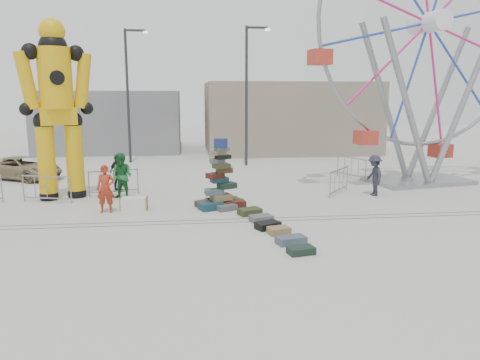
{
  "coord_description": "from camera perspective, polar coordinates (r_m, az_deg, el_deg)",
  "views": [
    {
      "loc": [
        -0.53,
        -14.36,
        4.23
      ],
      "look_at": [
        1.3,
        1.54,
        1.26
      ],
      "focal_mm": 35.0,
      "sensor_mm": 36.0,
      "label": 1
    }
  ],
  "objects": [
    {
      "name": "pedestrian_black",
      "position": [
        20.96,
        -14.66,
        0.84
      ],
      "size": [
        0.98,
        0.96,
        1.65
      ],
      "primitive_type": "imported",
      "rotation": [
        0.0,
        0.0,
        2.39
      ],
      "color": "black",
      "rests_on": "ground"
    },
    {
      "name": "track_line_far",
      "position": [
        15.94,
        -4.45,
        -4.88
      ],
      "size": [
        40.0,
        0.04,
        0.01
      ],
      "primitive_type": "cube",
      "color": "#47443F",
      "rests_on": "ground"
    },
    {
      "name": "suitcase_tower",
      "position": [
        17.54,
        -2.42,
        -1.0
      ],
      "size": [
        1.96,
        1.69,
        2.6
      ],
      "rotation": [
        0.0,
        0.0,
        0.31
      ],
      "color": "#183F4A",
      "rests_on": "ground"
    },
    {
      "name": "ground",
      "position": [
        14.98,
        -4.3,
        -5.91
      ],
      "size": [
        90.0,
        90.0,
        0.0
      ],
      "primitive_type": "plane",
      "color": "#9E9E99",
      "rests_on": "ground"
    },
    {
      "name": "track_line_near",
      "position": [
        15.55,
        -4.39,
        -5.27
      ],
      "size": [
        40.0,
        0.04,
        0.01
      ],
      "primitive_type": "cube",
      "color": "#47443F",
      "rests_on": "ground"
    },
    {
      "name": "steamer_trunk",
      "position": [
        17.68,
        -12.81,
        -2.83
      ],
      "size": [
        0.98,
        0.57,
        0.45
      ],
      "primitive_type": "cube",
      "rotation": [
        0.0,
        0.0,
        -0.01
      ],
      "color": "silver",
      "rests_on": "ground"
    },
    {
      "name": "barricade_wheel_back",
      "position": [
        24.14,
        13.41,
        1.47
      ],
      "size": [
        0.87,
        1.88,
        1.1
      ],
      "primitive_type": null,
      "rotation": [
        0.0,
        0.0,
        -1.17
      ],
      "color": "gray",
      "rests_on": "ground"
    },
    {
      "name": "crash_test_dummy",
      "position": [
        20.03,
        -21.42,
        8.71
      ],
      "size": [
        2.86,
        1.5,
        7.29
      ],
      "rotation": [
        0.0,
        0.0,
        0.37
      ],
      "color": "black",
      "rests_on": "ground"
    },
    {
      "name": "row_case_5",
      "position": [
        12.73,
        7.45,
        -8.5
      ],
      "size": [
        0.78,
        0.58,
        0.2
      ],
      "primitive_type": "cube",
      "rotation": [
        0.0,
        0.0,
        0.2
      ],
      "color": "black",
      "rests_on": "ground"
    },
    {
      "name": "lamp_post_left",
      "position": [
        29.55,
        -13.38,
        10.74
      ],
      "size": [
        1.41,
        0.25,
        8.0
      ],
      "color": "#2D2D30",
      "rests_on": "ground"
    },
    {
      "name": "row_case_3",
      "position": [
        14.38,
        4.77,
        -6.16
      ],
      "size": [
        0.74,
        0.6,
        0.22
      ],
      "primitive_type": "cube",
      "rotation": [
        0.0,
        0.0,
        0.24
      ],
      "color": "olive",
      "rests_on": "ground"
    },
    {
      "name": "pedestrian_green",
      "position": [
        19.45,
        -14.2,
        0.46
      ],
      "size": [
        1.14,
        1.05,
        1.88
      ],
      "primitive_type": "imported",
      "rotation": [
        0.0,
        0.0,
        -0.47
      ],
      "color": "#1A682C",
      "rests_on": "ground"
    },
    {
      "name": "row_case_4",
      "position": [
        13.53,
        6.24,
        -7.28
      ],
      "size": [
        0.93,
        0.66,
        0.22
      ],
      "primitive_type": "cube",
      "rotation": [
        0.0,
        0.0,
        0.26
      ],
      "color": "#455563",
      "rests_on": "ground"
    },
    {
      "name": "barricade_dummy_b",
      "position": [
        19.79,
        -22.49,
        -1.0
      ],
      "size": [
        1.96,
        0.63,
        1.1
      ],
      "primitive_type": null,
      "rotation": [
        0.0,
        0.0,
        -0.27
      ],
      "color": "gray",
      "rests_on": "ground"
    },
    {
      "name": "building_right",
      "position": [
        35.22,
        5.83,
        7.66
      ],
      "size": [
        12.0,
        8.0,
        5.0
      ],
      "primitive_type": "cube",
      "color": "gray",
      "rests_on": "ground"
    },
    {
      "name": "barricade_dummy_c",
      "position": [
        20.3,
        -15.13,
        -0.29
      ],
      "size": [
        1.96,
        0.61,
        1.1
      ],
      "primitive_type": null,
      "rotation": [
        0.0,
        0.0,
        0.26
      ],
      "color": "gray",
      "rests_on": "ground"
    },
    {
      "name": "pedestrian_grey",
      "position": [
        20.32,
        16.05,
        0.55
      ],
      "size": [
        0.67,
        1.13,
        1.71
      ],
      "primitive_type": "imported",
      "rotation": [
        0.0,
        0.0,
        -1.54
      ],
      "color": "#262531",
      "rests_on": "ground"
    },
    {
      "name": "row_case_1",
      "position": [
        15.77,
        2.57,
        -4.68
      ],
      "size": [
        0.84,
        0.7,
        0.19
      ],
      "primitive_type": "cube",
      "rotation": [
        0.0,
        0.0,
        0.26
      ],
      "color": "#56585E",
      "rests_on": "ground"
    },
    {
      "name": "parked_suv",
      "position": [
        25.74,
        -24.98,
        1.34
      ],
      "size": [
        4.43,
        3.49,
        1.12
      ],
      "primitive_type": "imported",
      "rotation": [
        0.0,
        0.0,
        1.1
      ],
      "color": "#8C7D5A",
      "rests_on": "ground"
    },
    {
      "name": "barricade_wheel_front",
      "position": [
        20.32,
        11.98,
        -0.14
      ],
      "size": [
        1.33,
        1.62,
        1.1
      ],
      "primitive_type": null,
      "rotation": [
        0.0,
        0.0,
        0.89
      ],
      "color": "gray",
      "rests_on": "ground"
    },
    {
      "name": "building_left",
      "position": [
        36.82,
        -15.23,
        7.0
      ],
      "size": [
        10.0,
        8.0,
        4.4
      ],
      "primitive_type": "cube",
      "color": "gray",
      "rests_on": "ground"
    },
    {
      "name": "lamp_post_right",
      "position": [
        27.6,
        0.99,
        11.05
      ],
      "size": [
        1.41,
        0.25,
        8.0
      ],
      "color": "#2D2D30",
      "rests_on": "ground"
    },
    {
      "name": "ferris_wheel",
      "position": [
        23.83,
        21.88,
        15.1
      ],
      "size": [
        11.1,
        3.57,
        13.06
      ],
      "rotation": [
        0.0,
        0.0,
        0.19
      ],
      "color": "gray",
      "rests_on": "ground"
    },
    {
      "name": "row_case_0",
      "position": [
        16.56,
        1.19,
        -3.87
      ],
      "size": [
        0.92,
        0.75,
        0.23
      ],
      "primitive_type": "cube",
      "rotation": [
        0.0,
        0.0,
        0.35
      ],
      "color": "#323B1D",
      "rests_on": "ground"
    },
    {
      "name": "pedestrian_red",
      "position": [
        17.38,
        -16.06,
        -1.04
      ],
      "size": [
        0.64,
        0.43,
        1.74
      ],
      "primitive_type": "imported",
      "rotation": [
        0.0,
        0.0,
        0.02
      ],
      "color": "#A32C17",
      "rests_on": "ground"
    },
    {
      "name": "row_case_2",
      "position": [
        14.91,
        3.4,
        -5.53
      ],
      "size": [
        0.9,
        0.76,
        0.22
      ],
      "primitive_type": "cube",
      "rotation": [
        0.0,
        0.0,
        0.44
      ],
      "color": "black",
      "rests_on": "ground"
    }
  ]
}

